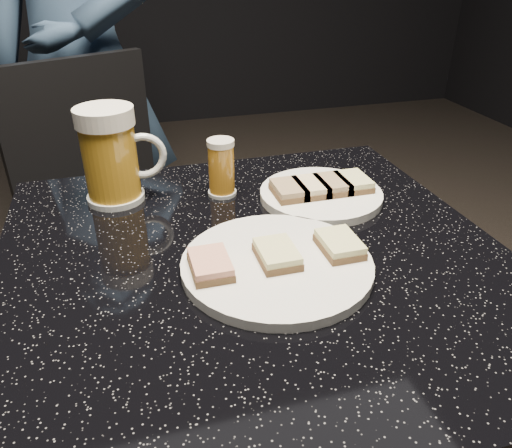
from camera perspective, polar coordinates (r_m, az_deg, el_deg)
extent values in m
cylinder|color=white|center=(0.66, 2.39, -4.65)|extent=(0.25, 0.25, 0.01)
cylinder|color=white|center=(0.85, 7.42, 3.35)|extent=(0.21, 0.21, 0.01)
imported|color=navy|center=(1.66, -19.28, 16.98)|extent=(0.71, 0.63, 1.63)
cylinder|color=black|center=(0.95, 0.00, -22.99)|extent=(0.10, 0.10, 0.69)
cube|color=black|center=(0.70, 0.00, -4.62)|extent=(0.70, 0.70, 0.03)
cylinder|color=white|center=(0.88, -15.68, 3.03)|extent=(0.10, 0.10, 0.01)
cylinder|color=gold|center=(0.85, -16.27, 6.95)|extent=(0.09, 0.09, 0.12)
cylinder|color=white|center=(0.83, -16.99, 11.68)|extent=(0.09, 0.09, 0.03)
torus|color=white|center=(0.84, -12.81, 7.57)|extent=(0.08, 0.01, 0.08)
cylinder|color=silver|center=(0.87, -3.87, 3.64)|extent=(0.05, 0.05, 0.01)
cylinder|color=#BE7C1F|center=(0.85, -3.97, 6.32)|extent=(0.04, 0.04, 0.08)
cylinder|color=silver|center=(0.83, -4.08, 9.24)|extent=(0.05, 0.05, 0.01)
cube|color=black|center=(1.40, -15.06, -0.73)|extent=(0.54, 0.54, 0.04)
cylinder|color=black|center=(1.35, -17.16, -14.67)|extent=(0.03, 0.03, 0.43)
cylinder|color=black|center=(1.47, -4.67, -9.16)|extent=(0.03, 0.03, 0.43)
cylinder|color=black|center=(1.62, -22.28, -7.49)|extent=(0.03, 0.03, 0.43)
cylinder|color=black|center=(1.72, -11.45, -3.41)|extent=(0.03, 0.03, 0.43)
cube|color=black|center=(1.47, -19.47, 9.60)|extent=(0.39, 0.19, 0.41)
cube|color=#4C3521|center=(0.64, -5.22, -4.97)|extent=(0.05, 0.07, 0.01)
cube|color=tan|center=(0.63, -5.26, -4.26)|extent=(0.05, 0.07, 0.01)
cube|color=#4C3521|center=(0.66, 2.42, -3.78)|extent=(0.05, 0.07, 0.01)
cube|color=#D1D184|center=(0.65, 2.43, -3.08)|extent=(0.05, 0.07, 0.01)
cube|color=#4C3521|center=(0.69, 9.50, -2.61)|extent=(0.05, 0.07, 0.01)
cube|color=#D1D184|center=(0.68, 9.56, -1.94)|extent=(0.05, 0.07, 0.01)
cube|color=#4C3521|center=(0.83, 3.78, 3.63)|extent=(0.05, 0.07, 0.01)
cube|color=#8C7251|center=(0.82, 3.80, 4.23)|extent=(0.05, 0.07, 0.01)
cube|color=#4C3521|center=(0.84, 6.26, 3.93)|extent=(0.05, 0.07, 0.01)
cube|color=beige|center=(0.84, 6.29, 4.52)|extent=(0.05, 0.07, 0.01)
cube|color=#4C3521|center=(0.86, 8.66, 4.22)|extent=(0.05, 0.07, 0.01)
cube|color=#8C7251|center=(0.85, 8.71, 4.79)|extent=(0.05, 0.07, 0.01)
cube|color=#4C3521|center=(0.87, 10.98, 4.48)|extent=(0.05, 0.07, 0.01)
cube|color=#D1D184|center=(0.87, 11.04, 5.05)|extent=(0.05, 0.07, 0.01)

